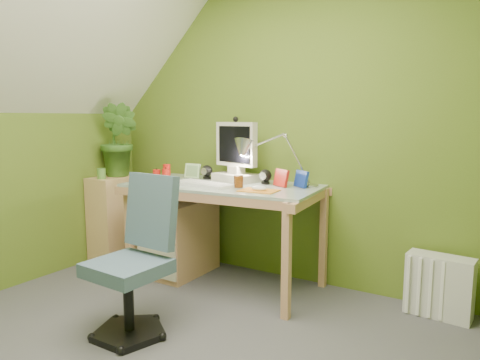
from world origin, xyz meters
The scene contains 19 objects.
wall_back centered at (0.00, 1.60, 1.20)m, with size 3.20×0.01×2.40m, color #597423.
desk centered at (-0.28, 1.23, 0.39)m, with size 1.44×0.72×0.77m, color tan, non-canonical shape.
monitor centered at (-0.28, 1.41, 1.01)m, with size 0.35×0.21×0.49m, color beige, non-canonical shape.
speaker_left centered at (-0.55, 1.39, 0.83)m, with size 0.09×0.09×0.11m, color black, non-canonical shape.
speaker_right centered at (-0.01, 1.39, 0.83)m, with size 0.09×0.09×0.11m, color black, non-canonical shape.
keyboard centered at (-0.36, 1.09, 0.78)m, with size 0.47×0.15×0.02m, color white.
mousepad centered at (0.10, 1.09, 0.77)m, with size 0.25×0.18×0.01m, color orange.
mouse centered at (0.10, 1.09, 0.79)m, with size 0.11×0.07×0.04m, color white.
amber_tumbler centered at (-0.10, 1.15, 0.81)m, with size 0.07×0.07×0.09m, color brown.
candle_cluster centered at (-0.88, 1.24, 0.83)m, with size 0.15×0.13×0.11m, color red, non-canonical shape.
photo_frame_red centered at (0.14, 1.35, 0.83)m, with size 0.15×0.02×0.13m, color #AA1A12.
photo_frame_blue centered at (0.28, 1.39, 0.83)m, with size 0.14×0.02×0.12m, color #163297.
photo_frame_green centered at (-0.68, 1.37, 0.83)m, with size 0.14×0.02×0.12m, color #AED693.
desk_lamp centered at (0.17, 1.41, 1.05)m, with size 0.52×0.22×0.56m, color #AEAEB2, non-canonical shape.
side_ledge centered at (-1.45, 1.22, 0.37)m, with size 0.28×0.43×0.74m, color tan.
potted_plant centered at (-1.41, 1.27, 1.07)m, with size 0.36×0.29×0.65m, color #386521.
green_cup centered at (-1.43, 1.07, 0.79)m, with size 0.07×0.07×0.09m, color #5C943D.
task_chair centered at (-0.29, 0.23, 0.41)m, with size 0.46×0.46×0.83m, color #425B6D, non-canonical shape.
radiator centered at (1.21, 1.46, 0.20)m, with size 0.40×0.16×0.40m, color silver.
Camera 1 is at (1.53, -1.50, 1.27)m, focal length 33.00 mm.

